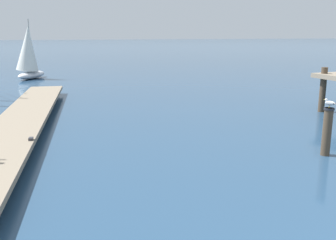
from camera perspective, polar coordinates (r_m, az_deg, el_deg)
floating_dock at (r=15.49m, az=-20.94°, el=0.13°), size 3.20×17.45×0.53m
mooring_piling at (r=12.15m, az=22.69°, el=-1.48°), size 0.30×0.30×1.44m
perched_seagull at (r=11.98m, az=23.06°, el=2.38°), size 0.23×0.36×0.27m
distant_sailboat at (r=31.91m, az=-20.15°, el=9.35°), size 2.68×3.44×4.59m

